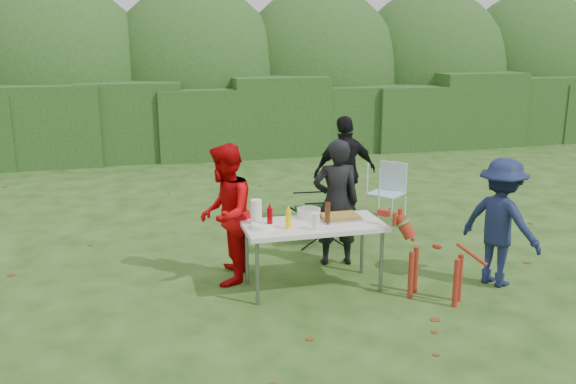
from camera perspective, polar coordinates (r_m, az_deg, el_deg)
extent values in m
plane|color=#1E4211|center=(6.77, 1.21, -9.03)|extent=(80.00, 80.00, 0.00)
cube|color=#23471C|center=(14.20, -7.68, 6.74)|extent=(22.00, 1.40, 1.70)
ellipsoid|color=#3D6628|center=(15.71, -8.52, 10.17)|extent=(20.00, 2.60, 3.20)
cube|color=silver|center=(6.55, 2.40, -3.17)|extent=(1.50, 0.70, 0.05)
cylinder|color=slate|center=(6.26, -2.89, -7.61)|extent=(0.04, 0.04, 0.69)
cylinder|color=slate|center=(6.65, 8.73, -6.43)|extent=(0.04, 0.04, 0.69)
cylinder|color=slate|center=(6.77, -3.87, -5.90)|extent=(0.04, 0.04, 0.69)
cylinder|color=slate|center=(7.14, 6.95, -4.92)|extent=(0.04, 0.04, 0.69)
imported|color=black|center=(7.28, 4.52, -0.99)|extent=(0.61, 0.44, 1.54)
imported|color=#BA0407|center=(6.76, -5.88, -2.08)|extent=(0.78, 0.90, 1.57)
imported|color=black|center=(8.77, 5.36, 1.88)|extent=(0.97, 0.46, 1.61)
imported|color=#151E43|center=(7.07, 19.28, -2.69)|extent=(0.89, 1.06, 1.42)
cube|color=#B7B7BA|center=(6.70, 4.87, -2.49)|extent=(0.45, 0.30, 0.02)
cube|color=olive|center=(6.70, 4.87, -2.26)|extent=(0.40, 0.26, 0.04)
cylinder|color=yellow|center=(6.34, 0.03, -2.58)|extent=(0.06, 0.06, 0.20)
cylinder|color=#950007|center=(6.35, -1.71, -2.46)|extent=(0.06, 0.06, 0.22)
cylinder|color=#47230F|center=(6.50, 3.73, -2.00)|extent=(0.06, 0.06, 0.24)
cylinder|color=white|center=(6.51, -3.00, -1.85)|extent=(0.12, 0.12, 0.26)
cylinder|color=white|center=(6.30, 2.62, -2.78)|extent=(0.08, 0.08, 0.18)
cylinder|color=silver|center=(6.75, 1.95, -1.97)|extent=(0.26, 0.26, 0.10)
cylinder|color=white|center=(6.37, -2.43, -3.21)|extent=(0.24, 0.24, 0.05)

